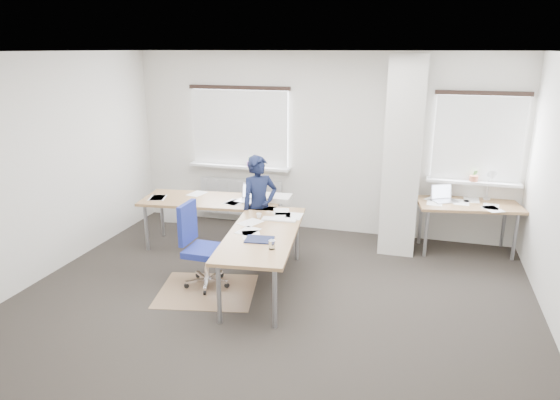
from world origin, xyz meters
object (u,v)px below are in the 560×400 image
(task_chair, at_px, (204,263))
(desk_main, at_px, (238,216))
(desk_side, at_px, (468,206))
(person, at_px, (259,207))

(task_chair, bearing_deg, desk_main, 75.02)
(desk_main, xyz_separation_m, task_chair, (-0.20, -0.71, -0.40))
(desk_main, relative_size, task_chair, 2.56)
(task_chair, bearing_deg, desk_side, 33.93)
(desk_main, height_order, desk_side, desk_side)
(desk_main, bearing_deg, task_chair, -112.94)
(desk_side, relative_size, person, 1.03)
(desk_side, xyz_separation_m, person, (-2.80, -0.99, 0.04))
(desk_side, distance_m, person, 2.97)
(task_chair, height_order, person, person)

